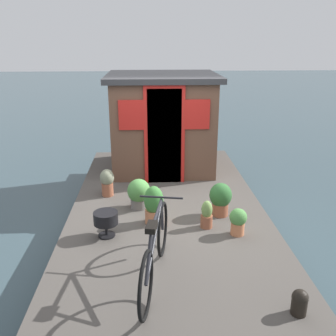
% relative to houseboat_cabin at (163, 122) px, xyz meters
% --- Properties ---
extents(ground_plane, '(60.00, 60.00, 0.00)m').
position_rel_houseboat_cabin_xyz_m(ground_plane, '(-1.86, 0.00, -1.41)').
color(ground_plane, '#384C54').
extents(houseboat_deck, '(5.95, 2.98, 0.46)m').
position_rel_houseboat_cabin_xyz_m(houseboat_deck, '(-1.86, 0.00, -1.17)').
color(houseboat_deck, '#4C4742').
rests_on(houseboat_deck, ground_plane).
extents(houseboat_cabin, '(1.86, 2.11, 1.86)m').
position_rel_houseboat_cabin_xyz_m(houseboat_cabin, '(0.00, 0.00, 0.00)').
color(houseboat_cabin, brown).
rests_on(houseboat_cabin, houseboat_deck).
extents(bicycle, '(1.75, 0.51, 0.80)m').
position_rel_houseboat_cabin_xyz_m(bicycle, '(-3.79, 0.23, -0.57)').
color(bicycle, black).
rests_on(bicycle, houseboat_deck).
extents(potted_plant_ivy, '(0.35, 0.35, 0.47)m').
position_rel_houseboat_cabin_xyz_m(potted_plant_ivy, '(-1.91, 0.44, -0.70)').
color(potted_plant_ivy, slate).
rests_on(potted_plant_ivy, houseboat_deck).
extents(potted_plant_fern, '(0.33, 0.33, 0.50)m').
position_rel_houseboat_cabin_xyz_m(potted_plant_fern, '(-2.23, -0.77, -0.67)').
color(potted_plant_fern, '#935138').
rests_on(potted_plant_fern, houseboat_deck).
extents(potted_plant_succulent, '(0.17, 0.17, 0.40)m').
position_rel_houseboat_cabin_xyz_m(potted_plant_succulent, '(-2.61, -0.51, -0.75)').
color(potted_plant_succulent, '#935138').
rests_on(potted_plant_succulent, houseboat_deck).
extents(potted_plant_geranium, '(0.23, 0.23, 0.46)m').
position_rel_houseboat_cabin_xyz_m(potted_plant_geranium, '(-1.41, 0.98, -0.69)').
color(potted_plant_geranium, '#935138').
rests_on(potted_plant_geranium, houseboat_deck).
extents(potted_plant_basil, '(0.24, 0.24, 0.38)m').
position_rel_houseboat_cabin_xyz_m(potted_plant_basil, '(-2.83, -0.90, -0.74)').
color(potted_plant_basil, '#C6754C').
rests_on(potted_plant_basil, houseboat_deck).
extents(potted_plant_thyme, '(0.28, 0.28, 0.56)m').
position_rel_houseboat_cabin_xyz_m(potted_plant_thyme, '(-2.43, 0.22, -0.66)').
color(potted_plant_thyme, '#C6754C').
rests_on(potted_plant_thyme, houseboat_deck).
extents(charcoal_grill, '(0.33, 0.33, 0.35)m').
position_rel_houseboat_cabin_xyz_m(charcoal_grill, '(-2.78, 0.86, -0.69)').
color(charcoal_grill, black).
rests_on(charcoal_grill, houseboat_deck).
extents(mooring_bollard, '(0.16, 0.16, 0.27)m').
position_rel_houseboat_cabin_xyz_m(mooring_bollard, '(-4.40, -1.14, -0.80)').
color(mooring_bollard, black).
rests_on(mooring_bollard, houseboat_deck).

